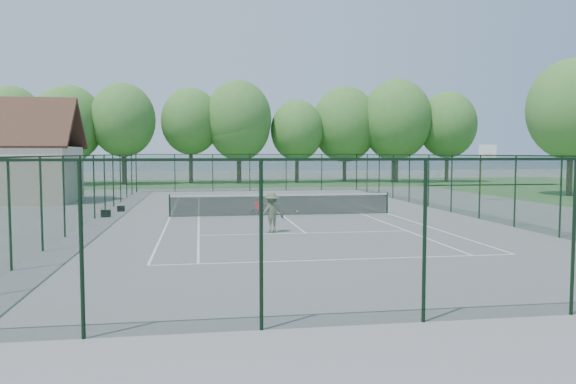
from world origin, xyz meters
The scene contains 12 objects.
ground centered at (0.00, 0.00, 0.00)m, with size 140.00×140.00×0.00m, color slate.
grass_far centered at (0.00, 30.00, 0.01)m, with size 80.00×16.00×0.01m, color #3E7134.
court_lines centered at (0.00, 0.00, 0.00)m, with size 11.05×23.85×0.01m.
tennis_net centered at (0.00, 0.00, 0.58)m, with size 11.08×0.08×1.10m.
fence_enclosure centered at (0.00, 0.00, 1.56)m, with size 18.05×36.05×3.02m.
utility_building centered at (-16.00, 10.00, 3.12)m, with size 8.60×6.27×6.63m.
tree_line_far centered at (0.00, 30.00, 5.99)m, with size 39.40×6.40×9.70m.
basketball_goal centered at (14.32, 6.53, 2.57)m, with size 1.20×1.43×3.65m.
tree_side centered at (22.45, 9.29, 6.23)m, with size 6.25×6.25×9.89m.
sports_bag_a centered at (-8.57, 0.50, 0.18)m, with size 0.44×0.26×0.35m, color black.
sports_bag_b centered at (-8.20, 3.04, 0.15)m, with size 0.39×0.24×0.30m, color black.
tennis_player centered at (-1.27, -5.99, 0.78)m, with size 2.00×0.88×1.56m.
Camera 1 is at (-4.05, -27.63, 3.11)m, focal length 35.00 mm.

